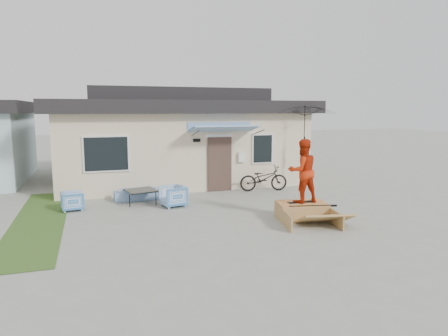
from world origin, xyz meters
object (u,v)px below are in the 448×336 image
object	(u,v)px
armchair_left	(73,200)
skater	(303,170)
coffee_table	(141,197)
patio_umbrella	(304,145)
armchair_right	(173,195)
skate_ramp	(302,211)
bicycle	(264,176)
loveseat	(138,191)
skateboard	(302,202)

from	to	relation	value
armchair_left	skater	size ratio (longest dim) A/B	0.36
coffee_table	patio_umbrella	world-z (taller)	patio_umbrella
armchair_right	skate_ramp	distance (m)	4.20
armchair_right	bicycle	world-z (taller)	bicycle
skater	coffee_table	bearing A→B (deg)	-39.28
loveseat	coffee_table	size ratio (longest dim) A/B	1.69
loveseat	armchair_left	world-z (taller)	armchair_left
coffee_table	skateboard	bearing A→B (deg)	-38.36
skate_ramp	skateboard	distance (m)	0.26
armchair_right	patio_umbrella	distance (m)	5.82
loveseat	skateboard	bearing A→B (deg)	135.94
armchair_right	bicycle	distance (m)	4.12
skater	armchair_left	bearing A→B (deg)	-26.59
loveseat	skater	distance (m)	5.95
coffee_table	skate_ramp	bearing A→B (deg)	-38.79
loveseat	armchair_left	bearing A→B (deg)	22.67
loveseat	armchair_right	distance (m)	1.72
bicycle	skateboard	size ratio (longest dim) A/B	2.20
bicycle	patio_umbrella	world-z (taller)	patio_umbrella
bicycle	skater	size ratio (longest dim) A/B	1.02
armchair_right	coffee_table	size ratio (longest dim) A/B	0.80
skate_ramp	skater	world-z (taller)	skater
skateboard	skater	xyz separation A→B (m)	(0.00, 0.00, 0.94)
bicycle	patio_umbrella	size ratio (longest dim) A/B	0.69
coffee_table	skater	size ratio (longest dim) A/B	0.52
armchair_left	bicycle	world-z (taller)	bicycle
armchair_left	skateboard	xyz separation A→B (m)	(6.38, -3.07, 0.16)
armchair_right	skater	world-z (taller)	skater
coffee_table	patio_umbrella	distance (m)	6.64
armchair_right	patio_umbrella	size ratio (longest dim) A/B	0.28
coffee_table	skater	distance (m)	5.51
skate_ramp	patio_umbrella	bearing A→B (deg)	71.81
patio_umbrella	loveseat	bearing A→B (deg)	178.80
skate_ramp	armchair_right	bearing A→B (deg)	152.81
coffee_table	bicycle	distance (m)	4.85
loveseat	skater	size ratio (longest dim) A/B	0.88
armchair_right	skate_ramp	bearing A→B (deg)	39.93
armchair_right	skate_ramp	xyz separation A→B (m)	(3.27, -2.63, -0.15)
bicycle	skate_ramp	size ratio (longest dim) A/B	1.02
armchair_left	skater	world-z (taller)	skater
skateboard	skater	distance (m)	0.94
coffee_table	skater	bearing A→B (deg)	-38.36
skater	patio_umbrella	bearing A→B (deg)	-120.92
armchair_right	skateboard	xyz separation A→B (m)	(3.28, -2.59, 0.11)
armchair_left	patio_umbrella	distance (m)	8.76
armchair_left	skater	distance (m)	7.17
patio_umbrella	skate_ramp	distance (m)	4.75
skateboard	armchair_right	bearing A→B (deg)	142.35
bicycle	armchair_left	bearing A→B (deg)	106.63
patio_umbrella	armchair_right	bearing A→B (deg)	-167.01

